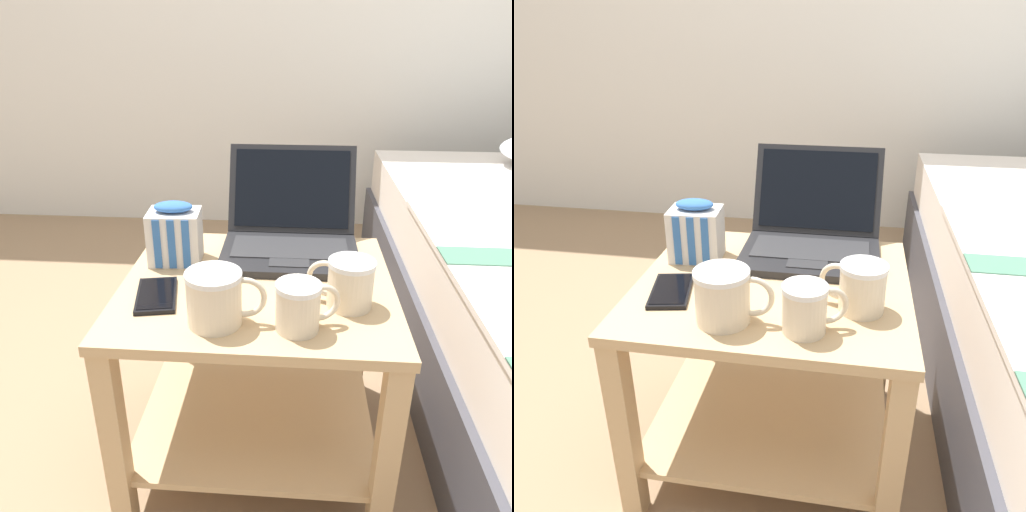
% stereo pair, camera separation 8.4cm
% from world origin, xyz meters
% --- Properties ---
extents(ground_plane, '(8.00, 8.00, 0.00)m').
position_xyz_m(ground_plane, '(0.00, 0.00, 0.00)').
color(ground_plane, '#937556').
extents(bedside_table, '(0.58, 0.53, 0.47)m').
position_xyz_m(bedside_table, '(0.00, 0.00, 0.30)').
color(bedside_table, tan).
rests_on(bedside_table, ground_plane).
extents(laptop, '(0.33, 0.33, 0.23)m').
position_xyz_m(laptop, '(0.07, 0.18, 0.52)').
color(laptop, black).
rests_on(laptop, bedside_table).
extents(mug_front_left, '(0.13, 0.09, 0.10)m').
position_xyz_m(mug_front_left, '(0.18, -0.09, 0.53)').
color(mug_front_left, beige).
rests_on(mug_front_left, bedside_table).
extents(mug_front_right, '(0.15, 0.10, 0.10)m').
position_xyz_m(mug_front_right, '(-0.06, -0.17, 0.53)').
color(mug_front_right, beige).
rests_on(mug_front_right, bedside_table).
extents(mug_mid_center, '(0.12, 0.08, 0.09)m').
position_xyz_m(mug_mid_center, '(0.09, -0.18, 0.52)').
color(mug_mid_center, beige).
rests_on(mug_mid_center, bedside_table).
extents(snack_bag, '(0.12, 0.10, 0.15)m').
position_xyz_m(snack_bag, '(-0.20, 0.09, 0.54)').
color(snack_bag, silver).
rests_on(snack_bag, bedside_table).
extents(cell_phone, '(0.10, 0.15, 0.01)m').
position_xyz_m(cell_phone, '(-0.20, -0.08, 0.48)').
color(cell_phone, black).
rests_on(cell_phone, bedside_table).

